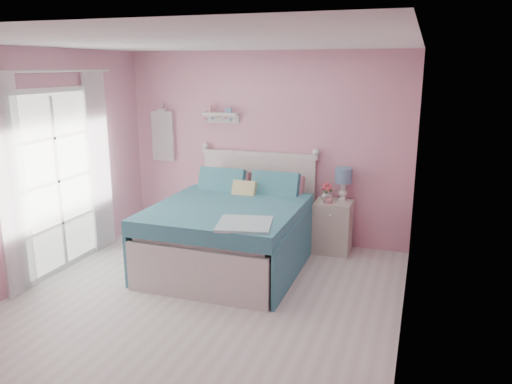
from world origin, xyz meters
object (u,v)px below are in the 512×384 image
Objects in this scene: table_lamp at (343,178)px; teacup at (328,200)px; nightstand at (333,226)px; vase at (327,195)px; bed at (232,232)px.

teacup is (-0.15, -0.20, -0.26)m from table_lamp.
teacup is at bearing -115.58° from nightstand.
table_lamp reaches higher than vase.
bed is 15.07× the size of vase.
bed reaches higher than teacup.
bed reaches higher than vase.
nightstand is 1.55× the size of table_lamp.
table_lamp is 0.31m from vase.
table_lamp is (1.20, 0.91, 0.57)m from bed.
teacup reaches higher than nightstand.
teacup is (0.05, -0.14, -0.03)m from vase.
vase is at bearing 166.81° from nightstand.
teacup is at bearing -127.90° from table_lamp.
vase is at bearing 40.59° from bed.
vase reaches higher than nightstand.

